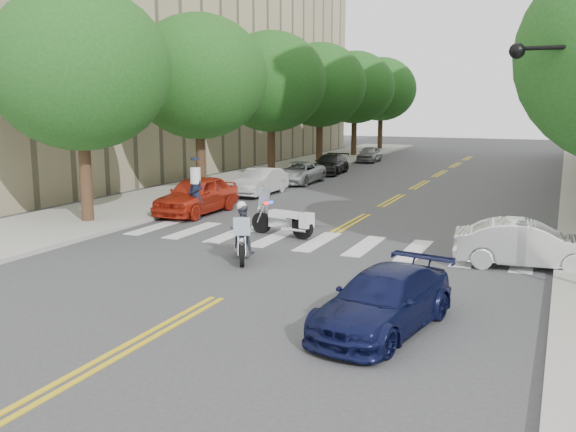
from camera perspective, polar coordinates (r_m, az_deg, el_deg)
The scene contains 18 objects.
ground at distance 14.82m, azimuth -6.32°, elevation -7.28°, with size 140.00×140.00×0.00m, color #38383A.
sidewalk_left at distance 38.29m, azimuth -2.43°, elevation 3.59°, with size 5.00×60.00×0.15m, color #9E9991.
tree_l_0 at distance 24.21m, azimuth -18.02°, elevation 12.33°, with size 6.40×6.40×8.45m.
tree_l_1 at distance 30.69m, azimuth -7.94°, elevation 12.14°, with size 6.40×6.40×8.45m.
tree_l_2 at distance 37.77m, azimuth -1.51°, elevation 11.84°, with size 6.40×6.40×8.45m.
tree_l_3 at distance 45.15m, azimuth 2.84°, elevation 11.54°, with size 6.40×6.40×8.45m.
tree_l_4 at distance 52.71m, azimuth 5.96°, elevation 11.29°, with size 6.40×6.40×8.45m.
tree_l_5 at distance 60.39m, azimuth 8.28°, elevation 11.09°, with size 6.40×6.40×8.45m.
motorcycle_police at distance 18.14m, azimuth -4.12°, elevation -1.56°, with size 1.17×1.94×1.68m.
motorcycle_parked at distance 21.19m, azimuth -0.10°, elevation -0.42°, with size 2.39×0.88×1.55m.
officer_standing at distance 24.62m, azimuth -8.19°, elevation 1.91°, with size 0.69×0.45×1.89m, color black.
convertible at distance 18.41m, azimuth 20.53°, elevation -2.38°, with size 1.34×3.86×1.27m, color silver.
sedan_blue at distance 12.73m, azimuth 8.49°, elevation -7.48°, with size 1.65×4.06×1.18m, color #0D1238.
parked_car_a at distance 25.79m, azimuth -8.11°, elevation 1.85°, with size 1.78×4.42×1.51m, color red.
parked_car_b at distance 30.83m, azimuth -2.51°, elevation 3.07°, with size 1.35×3.88×1.28m, color silver.
parked_car_c at distance 35.19m, azimuth 0.91°, elevation 3.87°, with size 1.95×4.23×1.18m, color #ABAEB3.
parked_car_d at distance 39.97m, azimuth 3.74°, elevation 4.61°, with size 1.68×4.14×1.20m, color black.
parked_car_e at distance 48.30m, azimuth 7.26°, elevation 5.48°, with size 1.39×3.45×1.18m, color gray.
Camera 1 is at (7.05, -12.26, 4.41)m, focal length 40.00 mm.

